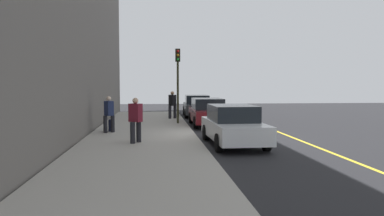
% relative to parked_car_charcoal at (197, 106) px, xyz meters
% --- Properties ---
extents(ground_plane, '(56.00, 56.00, 0.00)m').
position_rel_parked_car_charcoal_xyz_m(ground_plane, '(11.06, -0.23, -0.76)').
color(ground_plane, black).
extents(sidewalk, '(28.00, 4.60, 0.15)m').
position_rel_parked_car_charcoal_xyz_m(sidewalk, '(11.06, -3.53, -0.68)').
color(sidewalk, '#A39E93').
rests_on(sidewalk, ground).
extents(lane_stripe_centre, '(28.00, 0.14, 0.01)m').
position_rel_parked_car_charcoal_xyz_m(lane_stripe_centre, '(11.06, 2.97, -0.76)').
color(lane_stripe_centre, gold).
rests_on(lane_stripe_centre, ground).
extents(parked_car_charcoal, '(4.83, 2.03, 1.51)m').
position_rel_parked_car_charcoal_xyz_m(parked_car_charcoal, '(0.00, 0.00, 0.00)').
color(parked_car_charcoal, black).
rests_on(parked_car_charcoal, ground).
extents(parked_car_maroon, '(4.70, 1.93, 1.51)m').
position_rel_parked_car_charcoal_xyz_m(parked_car_maroon, '(5.94, -0.04, -0.00)').
color(parked_car_maroon, black).
rests_on(parked_car_maroon, ground).
extents(parked_car_white, '(4.58, 1.99, 1.51)m').
position_rel_parked_car_charcoal_xyz_m(parked_car_white, '(12.73, -0.00, -0.00)').
color(parked_car_white, black).
rests_on(parked_car_white, ground).
extents(pedestrian_black_coat, '(0.55, 0.51, 1.71)m').
position_rel_parked_car_charcoal_xyz_m(pedestrian_black_coat, '(3.09, -1.89, 0.30)').
color(pedestrian_black_coat, black).
rests_on(pedestrian_black_coat, sidewalk).
extents(pedestrian_burgundy_coat, '(0.49, 0.53, 1.67)m').
position_rel_parked_car_charcoal_xyz_m(pedestrian_burgundy_coat, '(12.85, -3.69, 0.28)').
color(pedestrian_burgundy_coat, black).
rests_on(pedestrian_burgundy_coat, sidewalk).
extents(pedestrian_navy_coat, '(0.52, 0.48, 1.62)m').
position_rel_parked_car_charcoal_xyz_m(pedestrian_navy_coat, '(9.73, -5.03, 0.26)').
color(pedestrian_navy_coat, black).
rests_on(pedestrian_navy_coat, sidewalk).
extents(traffic_light_pole, '(0.35, 0.26, 4.09)m').
position_rel_parked_car_charcoal_xyz_m(traffic_light_pole, '(6.02, -1.72, 2.18)').
color(traffic_light_pole, '#2D2D19').
rests_on(traffic_light_pole, sidewalk).
extents(rolling_suitcase, '(0.34, 0.22, 0.91)m').
position_rel_parked_car_charcoal_xyz_m(rolling_suitcase, '(9.28, -4.99, -0.33)').
color(rolling_suitcase, '#191E38').
rests_on(rolling_suitcase, sidewalk).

